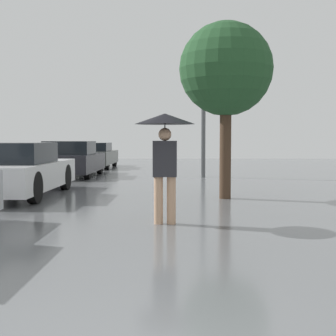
% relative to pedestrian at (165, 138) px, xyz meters
% --- Properties ---
extents(pedestrian, '(0.95, 0.95, 1.76)m').
position_rel_pedestrian_xyz_m(pedestrian, '(0.00, 0.00, 0.00)').
color(pedestrian, tan).
rests_on(pedestrian, ground_plane).
extents(parked_car_second, '(1.65, 4.36, 1.27)m').
position_rel_pedestrian_xyz_m(parked_car_second, '(-3.53, 3.59, -0.77)').
color(parked_car_second, silver).
rests_on(parked_car_second, ground_plane).
extents(parked_car_third, '(1.84, 3.95, 1.27)m').
position_rel_pedestrian_xyz_m(parked_car_third, '(-3.65, 9.44, -0.77)').
color(parked_car_third, black).
rests_on(parked_car_third, ground_plane).
extents(parked_car_farthest, '(1.85, 4.09, 1.18)m').
position_rel_pedestrian_xyz_m(parked_car_farthest, '(-3.77, 14.53, -0.80)').
color(parked_car_farthest, '#4C514C').
rests_on(parked_car_farthest, ground_plane).
extents(tree, '(2.10, 2.10, 3.98)m').
position_rel_pedestrian_xyz_m(tree, '(1.29, 3.22, 1.53)').
color(tree, '#473323').
rests_on(tree, ground_plane).
extents(street_lamp, '(0.35, 0.35, 3.95)m').
position_rel_pedestrian_xyz_m(street_lamp, '(1.12, 9.19, 1.13)').
color(street_lamp, '#515456').
rests_on(street_lamp, ground_plane).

